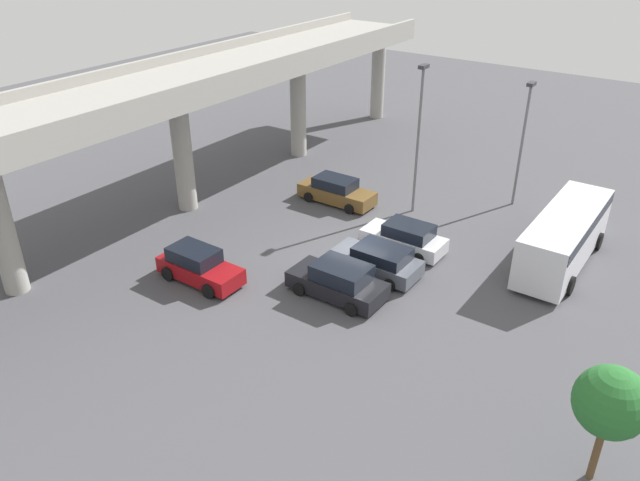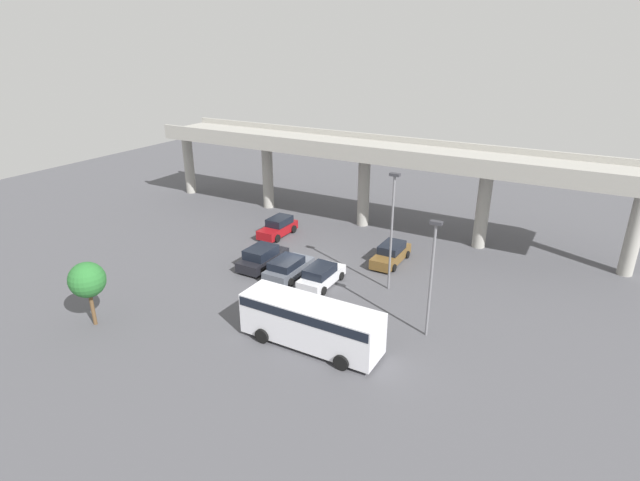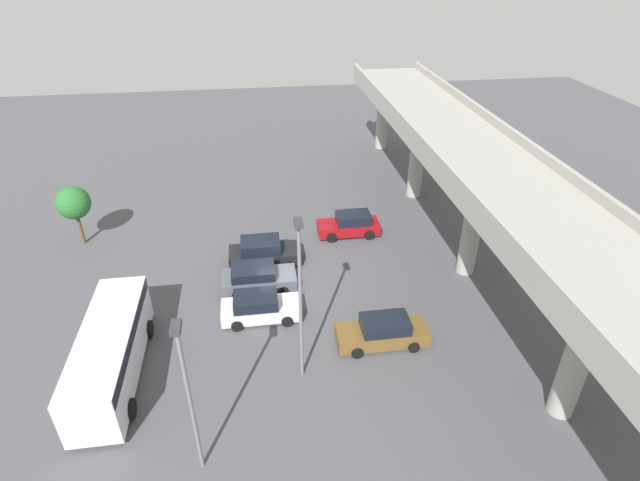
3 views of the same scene
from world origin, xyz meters
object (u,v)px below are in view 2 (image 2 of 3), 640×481
Objects in this scene: parked_car_4 at (391,254)px; lamp_post_near_aisle at (392,224)px; lamp_post_mid_lot at (432,270)px; parked_car_2 at (288,268)px; parked_car_0 at (278,227)px; tree_front_left at (87,280)px; shuttle_bus at (311,321)px; parked_car_1 at (262,257)px; parked_car_3 at (321,276)px.

lamp_post_near_aisle reaches higher than parked_car_4.
parked_car_4 is 0.64× the size of lamp_post_mid_lot.
parked_car_0 is at bearing 39.21° from parked_car_2.
lamp_post_mid_lot is at bearing 33.76° from parked_car_4.
lamp_post_mid_lot is (17.23, -9.35, 3.59)m from parked_car_0.
lamp_post_near_aisle is at bearing 43.84° from tree_front_left.
parked_car_0 is 0.51× the size of shuttle_bus.
parked_car_0 is 14.38m from lamp_post_near_aisle.
parked_car_1 reaches higher than parked_car_2.
shuttle_bus is 1.00× the size of lamp_post_near_aisle.
lamp_post_mid_lot reaches higher than tree_front_left.
parked_car_1 is 0.96× the size of parked_car_4.
parked_car_3 is at bearing -89.76° from parked_car_2.
parked_car_0 reaches higher than parked_car_4.
shuttle_bus reaches higher than parked_car_4.
parked_car_1 is at bearing 85.35° from parked_car_3.
shuttle_bus is (8.94, -7.55, 0.88)m from parked_car_1.
parked_car_1 is 2.78m from parked_car_2.
tree_front_left is at bearing 20.06° from shuttle_bus.
lamp_post_near_aisle is (1.61, -4.39, 4.25)m from parked_car_4.
parked_car_1 is at bearing 23.61° from parked_car_0.
parked_car_4 is at bearing -25.12° from parked_car_3.
lamp_post_mid_lot is 1.74× the size of tree_front_left.
lamp_post_near_aisle is at bearing 133.84° from lamp_post_mid_lot.
parked_car_2 is at bearing 39.21° from parked_car_0.
tree_front_left is at bearing 149.83° from parked_car_2.
parked_car_0 is at bearing 85.60° from tree_front_left.
parked_car_2 is at bearing -42.77° from parked_car_4.
parked_car_1 is at bearing -172.08° from lamp_post_near_aisle.
parked_car_4 is (2.94, 6.26, 0.01)m from parked_car_3.
lamp_post_near_aisle is at bearing 20.17° from parked_car_4.
parked_car_3 is (5.61, -0.46, -0.05)m from parked_car_1.
shuttle_bus is at bearing 20.06° from tree_front_left.
parked_car_1 is 0.54× the size of shuttle_bus.
shuttle_bus reaches higher than parked_car_3.
tree_front_left reaches higher than parked_car_4.
parked_car_1 is 11.73m from shuttle_bus.
parked_car_2 is 0.93× the size of parked_car_4.
lamp_post_near_aisle is 2.02× the size of tree_front_left.
parked_car_0 is 0.99× the size of parked_car_3.
shuttle_bus is at bearing -141.45° from lamp_post_mid_lot.
tree_front_left reaches higher than parked_car_3.
parked_car_0 is 6.80m from parked_car_1.
lamp_post_near_aisle is at bearing -67.67° from parked_car_3.
lamp_post_mid_lot is at bearing -106.64° from parked_car_3.
lamp_post_near_aisle is at bearing -97.75° from shuttle_bus.
parked_car_4 reaches higher than parked_car_2.
shuttle_bus is at bearing 1.68° from parked_car_4.
parked_car_0 is at bearing 151.51° from lamp_post_mid_lot.
parked_car_0 is 0.51× the size of lamp_post_near_aisle.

